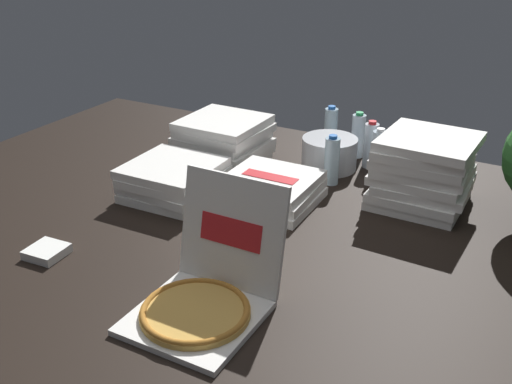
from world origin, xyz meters
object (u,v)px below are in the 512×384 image
object	(u,v)px
pizza_stack_center_far	(174,180)
pizza_stack_right_near	(271,190)
pizza_stack_left_far	(423,171)
napkin_pile	(47,252)
ice_bucket	(329,153)
water_bottle_1	(358,135)
pizza_stack_left_near	(223,141)
water_bottle_2	(330,129)
water_bottle_0	(379,153)
water_bottle_4	(371,145)
water_bottle_3	(332,161)
open_pizza_box	(205,292)

from	to	relation	value
pizza_stack_center_far	pizza_stack_right_near	bearing A→B (deg)	20.66
pizza_stack_left_far	napkin_pile	world-z (taller)	pizza_stack_left_far
pizza_stack_center_far	ice_bucket	distance (m)	0.77
pizza_stack_right_near	water_bottle_1	xyz separation A→B (m)	(0.14, 0.68, 0.06)
pizza_stack_left_near	water_bottle_2	world-z (taller)	water_bottle_2
pizza_stack_left_near	water_bottle_0	bearing A→B (deg)	16.77
pizza_stack_right_near	napkin_pile	bearing A→B (deg)	-122.79
pizza_stack_left_far	water_bottle_0	xyz separation A→B (m)	(-0.25, 0.19, -0.04)
pizza_stack_right_near	water_bottle_4	xyz separation A→B (m)	(0.24, 0.58, 0.06)
pizza_stack_center_far	water_bottle_3	world-z (taller)	water_bottle_3
water_bottle_0	water_bottle_3	distance (m)	0.25
pizza_stack_left_near	pizza_stack_right_near	world-z (taller)	pizza_stack_left_near
ice_bucket	water_bottle_1	distance (m)	0.22
pizza_stack_left_near	water_bottle_3	size ratio (longest dim) A/B	1.77
pizza_stack_left_near	water_bottle_2	size ratio (longest dim) A/B	1.77
water_bottle_0	water_bottle_1	world-z (taller)	same
pizza_stack_center_far	napkin_pile	xyz separation A→B (m)	(-0.11, -0.64, -0.06)
open_pizza_box	napkin_pile	world-z (taller)	open_pizza_box
pizza_stack_left_near	ice_bucket	distance (m)	0.52
open_pizza_box	napkin_pile	distance (m)	0.69
water_bottle_3	water_bottle_4	size ratio (longest dim) A/B	1.00
pizza_stack_right_near	water_bottle_0	distance (m)	0.58
pizza_stack_right_near	water_bottle_1	distance (m)	0.69
pizza_stack_right_near	water_bottle_4	size ratio (longest dim) A/B	1.67
water_bottle_1	ice_bucket	bearing A→B (deg)	-107.63
pizza_stack_left_far	ice_bucket	size ratio (longest dim) A/B	1.52
ice_bucket	pizza_stack_center_far	bearing A→B (deg)	-127.39
water_bottle_1	napkin_pile	bearing A→B (deg)	-113.89
water_bottle_1	water_bottle_4	world-z (taller)	same
pizza_stack_center_far	water_bottle_0	world-z (taller)	water_bottle_0
open_pizza_box	water_bottle_1	size ratio (longest dim) A/B	1.96
water_bottle_3	pizza_stack_center_far	bearing A→B (deg)	-140.54
pizza_stack_right_near	water_bottle_2	distance (m)	0.71
water_bottle_0	pizza_stack_left_far	bearing A→B (deg)	-37.50
pizza_stack_right_near	ice_bucket	size ratio (longest dim) A/B	1.47
pizza_stack_left_near	water_bottle_1	world-z (taller)	water_bottle_1
pizza_stack_left_far	ice_bucket	bearing A→B (deg)	160.80
water_bottle_2	napkin_pile	distance (m)	1.57
napkin_pile	water_bottle_4	bearing A→B (deg)	61.25
pizza_stack_right_near	water_bottle_3	distance (m)	0.34
water_bottle_1	pizza_stack_left_far	bearing A→B (deg)	-41.97
napkin_pile	water_bottle_2	bearing A→B (deg)	71.99
open_pizza_box	ice_bucket	size ratio (longest dim) A/B	1.73
pizza_stack_right_near	water_bottle_0	bearing A→B (deg)	57.79
pizza_stack_left_far	water_bottle_1	bearing A→B (deg)	138.03
water_bottle_2	napkin_pile	xyz separation A→B (m)	(-0.49, -1.49, -0.09)
open_pizza_box	water_bottle_3	distance (m)	1.09
water_bottle_4	water_bottle_1	bearing A→B (deg)	134.98
pizza_stack_center_far	water_bottle_3	xyz separation A→B (m)	(0.55, 0.45, 0.04)
napkin_pile	water_bottle_0	bearing A→B (deg)	57.43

